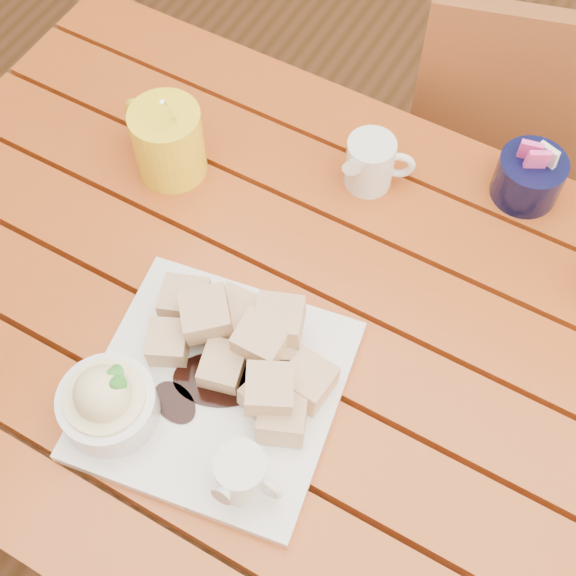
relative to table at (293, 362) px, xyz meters
The scene contains 7 objects.
ground 0.64m from the table, 90.00° to the right, with size 5.00×5.00×0.00m, color #4F3016.
table is the anchor object (origin of this frame).
dessert_plate 0.21m from the table, 109.42° to the right, with size 0.33×0.33×0.12m.
coffee_mug_left 0.35m from the table, 153.30° to the left, with size 0.14×0.10×0.16m.
cream_pitcher 0.29m from the table, 94.38° to the left, with size 0.10×0.08×0.08m.
sugar_caddy 0.41m from the table, 62.57° to the left, with size 0.09×0.09×0.10m.
chair_far 0.66m from the table, 78.18° to the left, with size 0.53×0.53×0.91m.
Camera 1 is at (0.23, -0.41, 1.65)m, focal length 50.00 mm.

